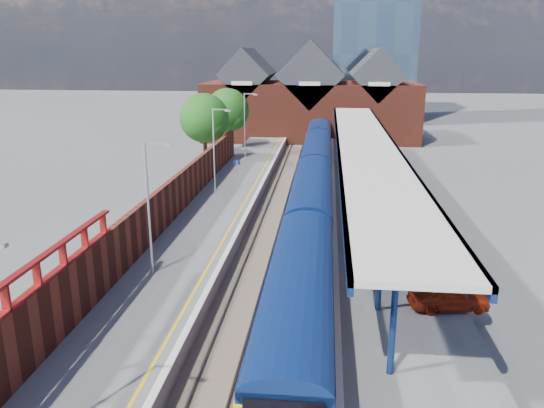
{
  "coord_description": "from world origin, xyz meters",
  "views": [
    {
      "loc": [
        2.49,
        -19.17,
        12.27
      ],
      "look_at": [
        -1.0,
        14.14,
        2.6
      ],
      "focal_mm": 35.0,
      "sensor_mm": 36.0,
      "label": 1
    }
  ],
  "objects": [
    {
      "name": "ground",
      "position": [
        0.0,
        30.0,
        0.0
      ],
      "size": [
        240.0,
        240.0,
        0.0
      ],
      "primitive_type": "plane",
      "color": "#5B5B5E",
      "rests_on": "ground"
    },
    {
      "name": "ballast_bed",
      "position": [
        0.0,
        20.0,
        0.03
      ],
      "size": [
        6.0,
        76.0,
        0.06
      ],
      "primitive_type": "cube",
      "color": "#473D33",
      "rests_on": "ground"
    },
    {
      "name": "rails",
      "position": [
        0.0,
        20.0,
        0.12
      ],
      "size": [
        4.51,
        76.0,
        0.14
      ],
      "color": "slate",
      "rests_on": "ground"
    },
    {
      "name": "left_platform",
      "position": [
        -5.5,
        20.0,
        0.5
      ],
      "size": [
        5.0,
        76.0,
        1.0
      ],
      "primitive_type": "cube",
      "color": "#565659",
      "rests_on": "ground"
    },
    {
      "name": "right_platform",
      "position": [
        6.0,
        20.0,
        0.5
      ],
      "size": [
        6.0,
        76.0,
        1.0
      ],
      "primitive_type": "cube",
      "color": "#565659",
      "rests_on": "ground"
    },
    {
      "name": "coping_left",
      "position": [
        -3.15,
        20.0,
        1.02
      ],
      "size": [
        0.3,
        76.0,
        0.05
      ],
      "primitive_type": "cube",
      "color": "silver",
      "rests_on": "left_platform"
    },
    {
      "name": "coping_right",
      "position": [
        3.15,
        20.0,
        1.02
      ],
      "size": [
        0.3,
        76.0,
        0.05
      ],
      "primitive_type": "cube",
      "color": "silver",
      "rests_on": "right_platform"
    },
    {
      "name": "yellow_line",
      "position": [
        -3.75,
        20.0,
        1.01
      ],
      "size": [
        0.14,
        76.0,
        0.01
      ],
      "primitive_type": "cube",
      "color": "yellow",
      "rests_on": "left_platform"
    },
    {
      "name": "train",
      "position": [
        1.49,
        26.15,
        2.12
      ],
      "size": [
        2.88,
        65.91,
        3.45
      ],
      "color": "#0B1E52",
      "rests_on": "ground"
    },
    {
      "name": "canopy",
      "position": [
        5.48,
        21.95,
        5.25
      ],
      "size": [
        4.5,
        52.0,
        4.48
      ],
      "color": "navy",
      "rests_on": "right_platform"
    },
    {
      "name": "lamp_post_b",
      "position": [
        -6.36,
        6.0,
        4.99
      ],
      "size": [
        1.48,
        0.18,
        7.0
      ],
      "color": "#A5A8AA",
      "rests_on": "left_platform"
    },
    {
      "name": "lamp_post_c",
      "position": [
        -6.36,
        22.0,
        4.99
      ],
      "size": [
        1.48,
        0.18,
        7.0
      ],
      "color": "#A5A8AA",
      "rests_on": "left_platform"
    },
    {
      "name": "lamp_post_d",
      "position": [
        -6.36,
        38.0,
        4.99
      ],
      "size": [
        1.48,
        0.18,
        7.0
      ],
      "color": "#A5A8AA",
      "rests_on": "left_platform"
    },
    {
      "name": "platform_sign",
      "position": [
        -5.0,
        24.0,
        2.69
      ],
      "size": [
        0.55,
        0.08,
        2.5
      ],
      "color": "#A5A8AA",
      "rests_on": "left_platform"
    },
    {
      "name": "brick_wall",
      "position": [
        -8.1,
        13.54,
        2.45
      ],
      "size": [
        0.35,
        50.0,
        3.86
      ],
      "color": "maroon",
      "rests_on": "left_platform"
    },
    {
      "name": "station_building",
      "position": [
        0.0,
        58.0,
        5.45
      ],
      "size": [
        30.0,
        12.12,
        13.78
      ],
      "color": "maroon",
      "rests_on": "ground"
    },
    {
      "name": "glass_tower",
      "position": [
        10.0,
        80.0,
        20.2
      ],
      "size": [
        14.2,
        14.2,
        40.3
      ],
      "color": "slate",
      "rests_on": "ground"
    },
    {
      "name": "tree_near",
      "position": [
        -10.35,
        35.91,
        5.35
      ],
      "size": [
        5.2,
        5.2,
        8.1
      ],
      "color": "#382314",
      "rests_on": "ground"
    },
    {
      "name": "tree_far",
      "position": [
        -9.35,
        43.91,
        5.35
      ],
      "size": [
        5.2,
        5.2,
        8.1
      ],
      "color": "#382314",
      "rests_on": "ground"
    },
    {
      "name": "parked_car_red",
      "position": [
        8.17,
        3.4,
        1.61
      ],
      "size": [
        3.74,
        1.92,
        1.22
      ],
      "primitive_type": "imported",
      "rotation": [
        0.0,
        0.0,
        1.71
      ],
      "color": "maroon",
      "rests_on": "right_platform"
    },
    {
      "name": "parked_car_silver",
      "position": [
        8.5,
        6.62,
        1.64
      ],
      "size": [
        4.02,
        1.76,
        1.28
      ],
      "primitive_type": "imported",
      "rotation": [
        0.0,
        0.0,
        1.68
      ],
      "color": "silver",
      "rests_on": "right_platform"
    },
    {
      "name": "parked_car_dark",
      "position": [
        8.47,
        16.92,
        1.68
      ],
      "size": [
        4.88,
        2.43,
        1.36
      ],
      "primitive_type": "imported",
      "rotation": [
        0.0,
        0.0,
        1.68
      ],
      "color": "black",
      "rests_on": "right_platform"
    },
    {
      "name": "parked_car_blue",
      "position": [
        8.33,
        11.62,
        1.64
      ],
      "size": [
        5.05,
        3.78,
        1.27
      ],
      "primitive_type": "imported",
      "rotation": [
        0.0,
        0.0,
        1.16
      ],
      "color": "navy",
      "rests_on": "right_platform"
    }
  ]
}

